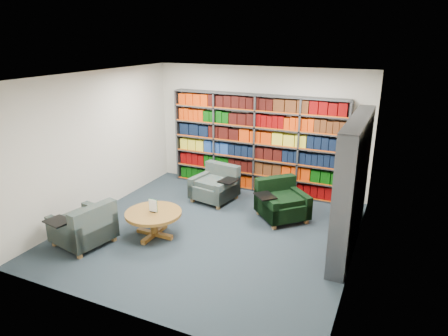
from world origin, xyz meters
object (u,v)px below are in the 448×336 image
at_px(chair_teal_front, 86,228).
at_px(coffee_table, 154,217).
at_px(chair_teal_left, 217,186).
at_px(chair_green_right, 280,203).

height_order(chair_teal_front, coffee_table, chair_teal_front).
relative_size(chair_teal_left, chair_teal_front, 0.97).
bearing_deg(chair_green_right, chair_teal_front, -137.93).
distance_m(chair_teal_front, coffee_table, 1.15).
bearing_deg(chair_teal_left, chair_teal_front, -113.05).
distance_m(chair_teal_left, chair_green_right, 1.56).
height_order(chair_teal_left, chair_teal_front, chair_teal_front).
xyz_separation_m(chair_teal_left, chair_green_right, (1.53, -0.31, 0.00)).
xyz_separation_m(chair_green_right, coffee_table, (-1.82, -1.69, 0.07)).
bearing_deg(chair_teal_left, coffee_table, -98.16).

